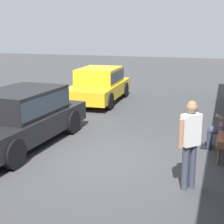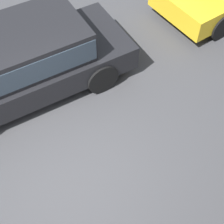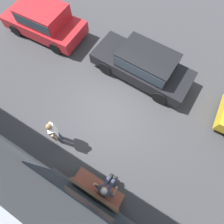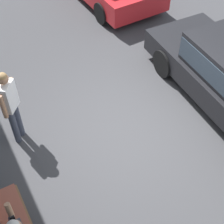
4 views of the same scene
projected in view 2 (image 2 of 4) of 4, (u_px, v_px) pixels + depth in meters
The scene contains 2 objects.
ground_plane at pixel (69, 182), 5.98m from camera, with size 60.00×60.00×0.00m, color #38383A.
parked_car_mid at pixel (22, 60), 6.66m from camera, with size 4.56×1.98×1.45m.
Camera 2 is at (0.75, 2.60, 5.52)m, focal length 55.00 mm.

